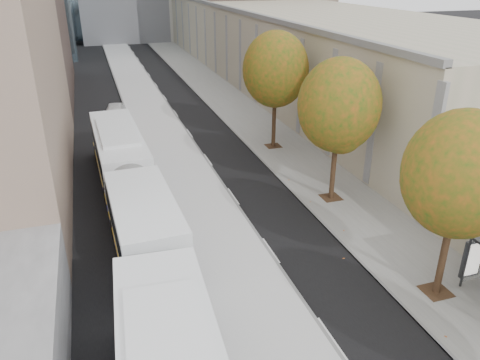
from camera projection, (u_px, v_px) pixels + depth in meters
name	position (u px, v px, depth m)	size (l,w,h in m)	color
bus_platform	(164.00, 139.00, 35.99)	(4.25, 150.00, 0.15)	silver
sidewalk	(261.00, 130.00, 38.23)	(4.75, 150.00, 0.08)	gray
building_tan	(267.00, 32.00, 64.93)	(18.00, 92.00, 8.00)	#A49F84
tree_c	(461.00, 175.00, 16.85)	(4.20, 4.20, 7.28)	black
tree_d	(339.00, 106.00, 24.57)	(4.40, 4.40, 7.60)	black
tree_e	(276.00, 70.00, 32.29)	(4.60, 4.60, 7.92)	black
bus_far	(128.00, 178.00, 25.39)	(3.31, 18.25, 3.03)	white
distant_car	(115.00, 112.00, 40.50)	(1.68, 4.16, 1.42)	silver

